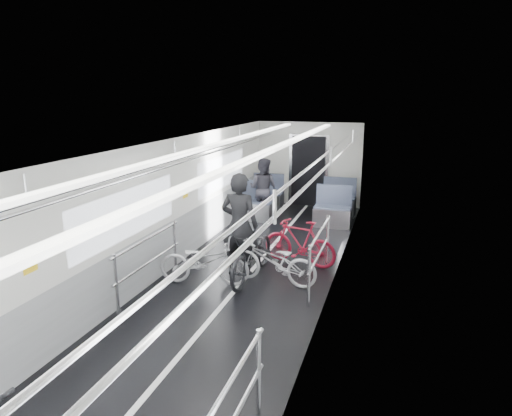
{
  "coord_description": "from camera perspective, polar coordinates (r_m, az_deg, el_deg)",
  "views": [
    {
      "loc": [
        2.43,
        -5.87,
        3.21
      ],
      "look_at": [
        0.0,
        1.91,
        1.13
      ],
      "focal_mm": 32.0,
      "sensor_mm": 36.0,
      "label": 1
    }
  ],
  "objects": [
    {
      "name": "bike_left_far",
      "position": [
        7.87,
        -6.48,
        -6.66
      ],
      "size": [
        1.63,
        0.8,
        0.82
      ],
      "primitive_type": "imported",
      "rotation": [
        0.0,
        0.0,
        1.74
      ],
      "color": "#ADAEB2",
      "rests_on": "floor"
    },
    {
      "name": "person_seated",
      "position": [
        11.76,
        0.87,
        2.43
      ],
      "size": [
        0.86,
        0.72,
        1.59
      ],
      "primitive_type": "imported",
      "rotation": [
        0.0,
        0.0,
        2.98
      ],
      "color": "#28272E",
      "rests_on": "floor"
    },
    {
      "name": "car_shell",
      "position": [
        8.29,
        -0.28,
        -0.27
      ],
      "size": [
        3.02,
        14.01,
        2.41
      ],
      "color": "black",
      "rests_on": "ground"
    },
    {
      "name": "bike_aisle",
      "position": [
        8.03,
        -0.42,
        -5.64
      ],
      "size": [
        0.74,
        1.84,
        0.95
      ],
      "primitive_type": "imported",
      "rotation": [
        0.0,
        0.0,
        -0.06
      ],
      "color": "black",
      "rests_on": "floor"
    },
    {
      "name": "person_standing",
      "position": [
        8.06,
        -2.06,
        -2.12
      ],
      "size": [
        0.7,
        0.47,
        1.87
      ],
      "primitive_type": "imported",
      "rotation": [
        0.0,
        0.0,
        3.11
      ],
      "color": "black",
      "rests_on": "floor"
    },
    {
      "name": "bike_right_mid",
      "position": [
        7.85,
        2.15,
        -6.64
      ],
      "size": [
        1.61,
        0.72,
        0.82
      ],
      "primitive_type": "imported",
      "rotation": [
        0.0,
        0.0,
        -1.69
      ],
      "color": "#BCBDC1",
      "rests_on": "floor"
    },
    {
      "name": "bike_right_far",
      "position": [
        8.72,
        5.47,
        -4.3
      ],
      "size": [
        1.53,
        0.73,
        0.88
      ],
      "primitive_type": "imported",
      "rotation": [
        0.0,
        0.0,
        -1.79
      ],
      "color": "#A8142B",
      "rests_on": "floor"
    }
  ]
}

